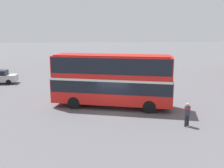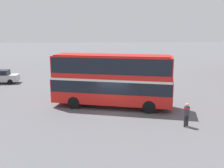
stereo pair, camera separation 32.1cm
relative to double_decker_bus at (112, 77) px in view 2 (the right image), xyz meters
name	(u,v)px [view 2 (the right image)]	position (x,y,z in m)	size (l,w,h in m)	color
ground_plane	(112,110)	(-0.07, -1.02, -2.69)	(240.00, 240.00, 0.00)	#5B5B60
double_decker_bus	(112,77)	(0.00, 0.00, 0.00)	(10.84, 5.24, 4.68)	red
pedestrian_foreground	(187,112)	(5.00, -5.14, -1.63)	(0.59, 0.59, 1.73)	#232328
parked_car_kerb_near	(1,77)	(-13.64, 11.40, -1.84)	(4.22, 1.78, 1.71)	silver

